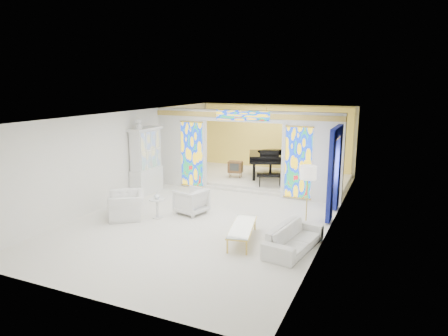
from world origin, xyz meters
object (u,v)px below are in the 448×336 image
at_px(china_cabinet, 146,161).
at_px(sofa, 294,238).
at_px(armchair_left, 127,205).
at_px(tv_console, 235,167).
at_px(armchair_right, 191,201).
at_px(coffee_table, 242,227).
at_px(grand_piano, 272,157).

bearing_deg(china_cabinet, sofa, -24.81).
bearing_deg(armchair_left, sofa, 50.23).
height_order(china_cabinet, sofa, china_cabinet).
bearing_deg(tv_console, china_cabinet, -138.63).
height_order(armchair_right, sofa, armchair_right).
distance_m(china_cabinet, tv_console, 3.71).
distance_m(armchair_left, armchair_right, 1.92).
bearing_deg(tv_console, armchair_left, -112.84).
bearing_deg(coffee_table, china_cabinet, 149.50).
bearing_deg(armchair_left, grand_piano, 121.03).
bearing_deg(tv_console, grand_piano, 23.00).
height_order(armchair_right, grand_piano, grand_piano).
height_order(sofa, grand_piano, grand_piano).
relative_size(sofa, grand_piano, 0.61).
height_order(armchair_left, armchair_right, armchair_right).
distance_m(armchair_right, coffee_table, 2.64).
height_order(china_cabinet, coffee_table, china_cabinet).
bearing_deg(armchair_right, sofa, 81.83).
bearing_deg(armchair_left, armchair_right, 88.95).
bearing_deg(armchair_right, tv_console, -162.76).
relative_size(china_cabinet, sofa, 1.35).
xyz_separation_m(coffee_table, grand_piano, (-1.22, 6.50, 0.62)).
height_order(armchair_right, tv_console, tv_console).
relative_size(sofa, coffee_table, 1.08).
xyz_separation_m(coffee_table, tv_console, (-2.51, 5.69, 0.24)).
bearing_deg(coffee_table, tv_console, 113.80).
relative_size(armchair_right, tv_console, 1.31).
relative_size(coffee_table, tv_console, 2.85).
relative_size(coffee_table, grand_piano, 0.56).
relative_size(china_cabinet, coffee_table, 1.46).
relative_size(china_cabinet, grand_piano, 0.82).
bearing_deg(tv_console, coffee_table, -75.52).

